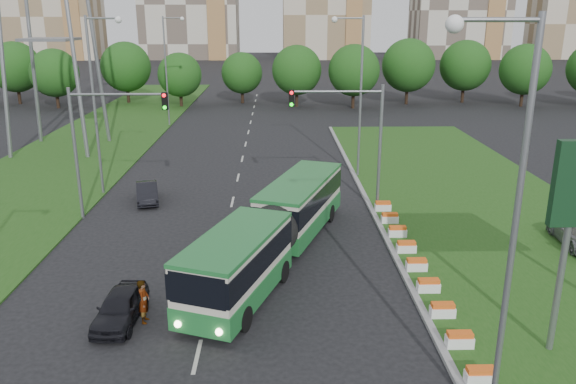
{
  "coord_description": "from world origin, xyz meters",
  "views": [
    {
      "loc": [
        -0.08,
        -23.86,
        11.85
      ],
      "look_at": [
        0.6,
        5.8,
        2.6
      ],
      "focal_mm": 35.0,
      "sensor_mm": 36.0,
      "label": 1
    }
  ],
  "objects_px": {
    "traffic_mast_median": "(355,128)",
    "traffic_mast_left": "(101,133)",
    "shopping_trolley": "(180,324)",
    "car_left_far": "(147,192)",
    "pedestrian": "(144,301)",
    "articulated_bus": "(270,228)",
    "car_left_near": "(120,307)"
  },
  "relations": [
    {
      "from": "articulated_bus",
      "to": "car_left_near",
      "type": "bearing_deg",
      "value": -114.68
    },
    {
      "from": "traffic_mast_median",
      "to": "traffic_mast_left",
      "type": "distance_m",
      "value": 15.19
    },
    {
      "from": "traffic_mast_left",
      "to": "pedestrian",
      "type": "height_order",
      "value": "traffic_mast_left"
    },
    {
      "from": "car_left_near",
      "to": "shopping_trolley",
      "type": "xyz_separation_m",
      "value": [
        2.48,
        -0.7,
        -0.4
      ]
    },
    {
      "from": "traffic_mast_left",
      "to": "car_left_far",
      "type": "distance_m",
      "value": 5.93
    },
    {
      "from": "traffic_mast_median",
      "to": "articulated_bus",
      "type": "height_order",
      "value": "traffic_mast_median"
    },
    {
      "from": "car_left_far",
      "to": "car_left_near",
      "type": "bearing_deg",
      "value": -95.05
    },
    {
      "from": "traffic_mast_median",
      "to": "car_left_near",
      "type": "height_order",
      "value": "traffic_mast_median"
    },
    {
      "from": "articulated_bus",
      "to": "car_left_near",
      "type": "distance_m",
      "value": 8.61
    },
    {
      "from": "traffic_mast_median",
      "to": "shopping_trolley",
      "type": "distance_m",
      "value": 17.37
    },
    {
      "from": "pedestrian",
      "to": "car_left_far",
      "type": "bearing_deg",
      "value": 12.29
    },
    {
      "from": "articulated_bus",
      "to": "car_left_far",
      "type": "relative_size",
      "value": 4.3
    },
    {
      "from": "traffic_mast_left",
      "to": "shopping_trolley",
      "type": "bearing_deg",
      "value": -63.86
    },
    {
      "from": "articulated_bus",
      "to": "pedestrian",
      "type": "bearing_deg",
      "value": -109.48
    },
    {
      "from": "articulated_bus",
      "to": "shopping_trolley",
      "type": "xyz_separation_m",
      "value": [
        -3.56,
        -6.75,
        -1.43
      ]
    },
    {
      "from": "traffic_mast_median",
      "to": "pedestrian",
      "type": "height_order",
      "value": "traffic_mast_median"
    },
    {
      "from": "pedestrian",
      "to": "traffic_mast_median",
      "type": "bearing_deg",
      "value": -36.64
    },
    {
      "from": "traffic_mast_left",
      "to": "car_left_far",
      "type": "relative_size",
      "value": 2.06
    },
    {
      "from": "traffic_mast_median",
      "to": "car_left_near",
      "type": "distance_m",
      "value": 18.11
    },
    {
      "from": "traffic_mast_left",
      "to": "pedestrian",
      "type": "relative_size",
      "value": 4.34
    },
    {
      "from": "articulated_bus",
      "to": "shopping_trolley",
      "type": "height_order",
      "value": "articulated_bus"
    },
    {
      "from": "shopping_trolley",
      "to": "traffic_mast_left",
      "type": "bearing_deg",
      "value": 99.06
    },
    {
      "from": "car_left_near",
      "to": "pedestrian",
      "type": "relative_size",
      "value": 2.1
    },
    {
      "from": "car_left_far",
      "to": "pedestrian",
      "type": "xyz_separation_m",
      "value": [
        3.27,
        -15.67,
        0.28
      ]
    },
    {
      "from": "traffic_mast_median",
      "to": "traffic_mast_left",
      "type": "bearing_deg",
      "value": -176.23
    },
    {
      "from": "pedestrian",
      "to": "shopping_trolley",
      "type": "xyz_separation_m",
      "value": [
        1.51,
        -0.67,
        -0.67
      ]
    },
    {
      "from": "car_left_far",
      "to": "pedestrian",
      "type": "height_order",
      "value": "pedestrian"
    },
    {
      "from": "traffic_mast_left",
      "to": "car_left_near",
      "type": "distance_m",
      "value": 13.88
    },
    {
      "from": "articulated_bus",
      "to": "shopping_trolley",
      "type": "relative_size",
      "value": 32.35
    },
    {
      "from": "traffic_mast_median",
      "to": "car_left_far",
      "type": "distance_m",
      "value": 14.45
    },
    {
      "from": "car_left_far",
      "to": "pedestrian",
      "type": "bearing_deg",
      "value": -91.6
    },
    {
      "from": "traffic_mast_median",
      "to": "pedestrian",
      "type": "relative_size",
      "value": 4.34
    }
  ]
}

